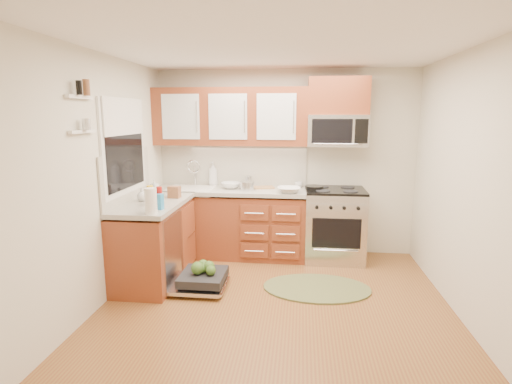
# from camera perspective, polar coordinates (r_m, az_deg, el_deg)

# --- Properties ---
(floor) EXTENTS (3.50, 3.50, 0.00)m
(floor) POSITION_cam_1_polar(r_m,az_deg,el_deg) (4.20, 2.82, -15.87)
(floor) COLOR brown
(floor) RESTS_ON ground
(ceiling) EXTENTS (3.50, 3.50, 0.00)m
(ceiling) POSITION_cam_1_polar(r_m,az_deg,el_deg) (3.80, 3.19, 20.07)
(ceiling) COLOR white
(ceiling) RESTS_ON ground
(wall_back) EXTENTS (3.50, 0.04, 2.50)m
(wall_back) POSITION_cam_1_polar(r_m,az_deg,el_deg) (5.54, 4.13, 4.19)
(wall_back) COLOR beige
(wall_back) RESTS_ON ground
(wall_front) EXTENTS (3.50, 0.04, 2.50)m
(wall_front) POSITION_cam_1_polar(r_m,az_deg,el_deg) (2.11, 0.00, -6.78)
(wall_front) COLOR beige
(wall_front) RESTS_ON ground
(wall_left) EXTENTS (0.04, 3.50, 2.50)m
(wall_left) POSITION_cam_1_polar(r_m,az_deg,el_deg) (4.29, -21.06, 1.54)
(wall_left) COLOR beige
(wall_left) RESTS_ON ground
(wall_right) EXTENTS (0.04, 3.50, 2.50)m
(wall_right) POSITION_cam_1_polar(r_m,az_deg,el_deg) (4.10, 28.24, 0.57)
(wall_right) COLOR beige
(wall_right) RESTS_ON ground
(base_cabinet_back) EXTENTS (2.05, 0.60, 0.85)m
(base_cabinet_back) POSITION_cam_1_polar(r_m,az_deg,el_deg) (5.48, -3.74, -4.66)
(base_cabinet_back) COLOR brown
(base_cabinet_back) RESTS_ON ground
(base_cabinet_left) EXTENTS (0.60, 1.25, 0.85)m
(base_cabinet_left) POSITION_cam_1_polar(r_m,az_deg,el_deg) (4.82, -14.32, -7.19)
(base_cabinet_left) COLOR brown
(base_cabinet_left) RESTS_ON ground
(countertop_back) EXTENTS (2.07, 0.64, 0.05)m
(countertop_back) POSITION_cam_1_polar(r_m,az_deg,el_deg) (5.37, -3.82, 0.20)
(countertop_back) COLOR #A29F94
(countertop_back) RESTS_ON base_cabinet_back
(countertop_left) EXTENTS (0.64, 1.27, 0.05)m
(countertop_left) POSITION_cam_1_polar(r_m,az_deg,el_deg) (4.69, -14.47, -1.67)
(countertop_left) COLOR #A29F94
(countertop_left) RESTS_ON base_cabinet_left
(backsplash_back) EXTENTS (2.05, 0.02, 0.57)m
(backsplash_back) POSITION_cam_1_polar(r_m,az_deg,el_deg) (5.61, -3.32, 3.87)
(backsplash_back) COLOR beige
(backsplash_back) RESTS_ON ground
(backsplash_left) EXTENTS (0.02, 1.25, 0.57)m
(backsplash_left) POSITION_cam_1_polar(r_m,az_deg,el_deg) (4.75, -17.98, 2.10)
(backsplash_left) COLOR beige
(backsplash_left) RESTS_ON ground
(upper_cabinets) EXTENTS (2.05, 0.35, 0.75)m
(upper_cabinets) POSITION_cam_1_polar(r_m,az_deg,el_deg) (5.41, -3.70, 10.68)
(upper_cabinets) COLOR brown
(upper_cabinets) RESTS_ON ground
(cabinet_over_mw) EXTENTS (0.76, 0.35, 0.47)m
(cabinet_over_mw) POSITION_cam_1_polar(r_m,az_deg,el_deg) (5.35, 11.68, 13.26)
(cabinet_over_mw) COLOR brown
(cabinet_over_mw) RESTS_ON ground
(range) EXTENTS (0.76, 0.64, 0.95)m
(range) POSITION_cam_1_polar(r_m,az_deg,el_deg) (5.39, 11.14, -4.58)
(range) COLOR silver
(range) RESTS_ON ground
(microwave) EXTENTS (0.76, 0.38, 0.40)m
(microwave) POSITION_cam_1_polar(r_m,az_deg,el_deg) (5.32, 11.52, 8.59)
(microwave) COLOR silver
(microwave) RESTS_ON ground
(sink) EXTENTS (0.62, 0.50, 0.26)m
(sink) POSITION_cam_1_polar(r_m,az_deg,el_deg) (5.48, -9.25, -0.75)
(sink) COLOR white
(sink) RESTS_ON ground
(dishwasher) EXTENTS (0.70, 0.60, 0.20)m
(dishwasher) POSITION_cam_1_polar(r_m,az_deg,el_deg) (4.56, -8.03, -12.38)
(dishwasher) COLOR silver
(dishwasher) RESTS_ON ground
(window) EXTENTS (0.03, 1.05, 1.05)m
(window) POSITION_cam_1_polar(r_m,az_deg,el_deg) (4.69, -18.34, 6.16)
(window) COLOR white
(window) RESTS_ON ground
(window_blind) EXTENTS (0.02, 0.96, 0.40)m
(window_blind) POSITION_cam_1_polar(r_m,az_deg,el_deg) (4.67, -18.30, 10.20)
(window_blind) COLOR white
(window_blind) RESTS_ON ground
(shelf_upper) EXTENTS (0.04, 0.40, 0.03)m
(shelf_upper) POSITION_cam_1_polar(r_m,az_deg,el_deg) (3.92, -23.87, 12.30)
(shelf_upper) COLOR white
(shelf_upper) RESTS_ON ground
(shelf_lower) EXTENTS (0.04, 0.40, 0.03)m
(shelf_lower) POSITION_cam_1_polar(r_m,az_deg,el_deg) (3.92, -23.53, 7.93)
(shelf_lower) COLOR white
(shelf_lower) RESTS_ON ground
(rug) EXTENTS (1.33, 1.01, 0.02)m
(rug) POSITION_cam_1_polar(r_m,az_deg,el_deg) (4.60, 8.67, -13.41)
(rug) COLOR #586137
(rug) RESTS_ON ground
(skillet) EXTENTS (0.30, 0.30, 0.04)m
(skillet) POSITION_cam_1_polar(r_m,az_deg,el_deg) (5.23, 8.30, 0.64)
(skillet) COLOR black
(skillet) RESTS_ON range
(stock_pot) EXTENTS (0.23, 0.23, 0.12)m
(stock_pot) POSITION_cam_1_polar(r_m,az_deg,el_deg) (5.23, -1.28, 0.88)
(stock_pot) COLOR silver
(stock_pot) RESTS_ON countertop_back
(cutting_board) EXTENTS (0.31, 0.25, 0.02)m
(cutting_board) POSITION_cam_1_polar(r_m,az_deg,el_deg) (5.40, 1.09, 0.67)
(cutting_board) COLOR tan
(cutting_board) RESTS_ON countertop_back
(canister) EXTENTS (0.10, 0.10, 0.15)m
(canister) POSITION_cam_1_polar(r_m,az_deg,el_deg) (5.52, -1.05, 1.55)
(canister) COLOR silver
(canister) RESTS_ON countertop_back
(paper_towel_roll) EXTENTS (0.15, 0.15, 0.26)m
(paper_towel_roll) POSITION_cam_1_polar(r_m,az_deg,el_deg) (4.10, -14.79, -1.26)
(paper_towel_roll) COLOR white
(paper_towel_roll) RESTS_ON countertop_left
(mustard_bottle) EXTENTS (0.08, 0.08, 0.22)m
(mustard_bottle) POSITION_cam_1_polar(r_m,az_deg,el_deg) (4.51, -14.88, -0.46)
(mustard_bottle) COLOR yellow
(mustard_bottle) RESTS_ON countertop_left
(red_bottle) EXTENTS (0.08, 0.08, 0.23)m
(red_bottle) POSITION_cam_1_polar(r_m,az_deg,el_deg) (4.32, -13.63, -0.78)
(red_bottle) COLOR #A4100D
(red_bottle) RESTS_ON countertop_left
(wooden_box) EXTENTS (0.14, 0.11, 0.14)m
(wooden_box) POSITION_cam_1_polar(r_m,az_deg,el_deg) (4.85, -11.60, -0.01)
(wooden_box) COLOR brown
(wooden_box) RESTS_ON countertop_left
(blue_carton) EXTENTS (0.11, 0.08, 0.16)m
(blue_carton) POSITION_cam_1_polar(r_m,az_deg,el_deg) (4.29, -13.79, -1.33)
(blue_carton) COLOR #2A87C7
(blue_carton) RESTS_ON countertop_left
(bowl_a) EXTENTS (0.32, 0.32, 0.07)m
(bowl_a) POSITION_cam_1_polar(r_m,az_deg,el_deg) (5.09, 4.72, 0.29)
(bowl_a) COLOR #999999
(bowl_a) RESTS_ON countertop_back
(bowl_b) EXTENTS (0.29, 0.29, 0.08)m
(bowl_b) POSITION_cam_1_polar(r_m,az_deg,el_deg) (5.38, -3.61, 0.94)
(bowl_b) COLOR #999999
(bowl_b) RESTS_ON countertop_back
(cup) EXTENTS (0.13, 0.13, 0.08)m
(cup) POSITION_cam_1_polar(r_m,az_deg,el_deg) (5.47, 6.13, 1.09)
(cup) COLOR #999999
(cup) RESTS_ON countertop_back
(soap_bottle_a) EXTENTS (0.15, 0.15, 0.33)m
(soap_bottle_a) POSITION_cam_1_polar(r_m,az_deg,el_deg) (5.62, -6.17, 2.62)
(soap_bottle_a) COLOR #999999
(soap_bottle_a) RESTS_ON countertop_back
(soap_bottle_b) EXTENTS (0.10, 0.10, 0.18)m
(soap_bottle_b) POSITION_cam_1_polar(r_m,az_deg,el_deg) (5.21, -14.34, 0.83)
(soap_bottle_b) COLOR #999999
(soap_bottle_b) RESTS_ON countertop_left
(soap_bottle_c) EXTENTS (0.13, 0.13, 0.15)m
(soap_bottle_c) POSITION_cam_1_polar(r_m,az_deg,el_deg) (4.74, -15.98, -0.36)
(soap_bottle_c) COLOR #999999
(soap_bottle_c) RESTS_ON countertop_left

